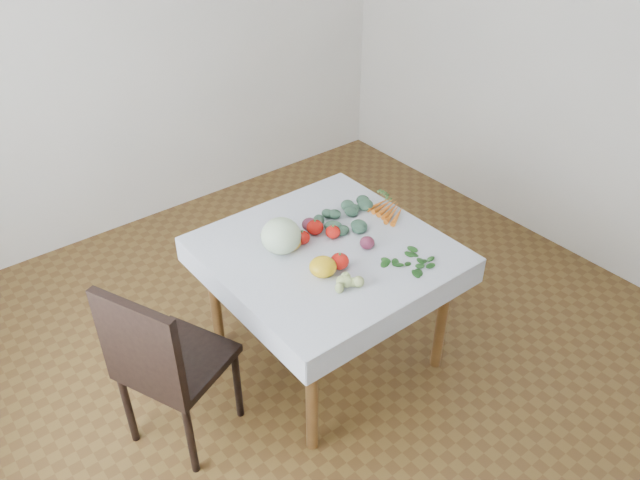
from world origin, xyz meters
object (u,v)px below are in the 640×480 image
at_px(table, 327,264).
at_px(carrot_bunch, 388,210).
at_px(cabbage, 281,236).
at_px(heirloom_back, 291,242).
at_px(chair, 162,360).

distance_m(table, carrot_bunch, 0.50).
height_order(table, carrot_bunch, carrot_bunch).
relative_size(cabbage, heirloom_back, 1.87).
xyz_separation_m(chair, carrot_bunch, (1.43, 0.05, 0.22)).
xyz_separation_m(table, cabbage, (-0.19, 0.12, 0.19)).
bearing_deg(carrot_bunch, table, -173.03).
bearing_deg(cabbage, heirloom_back, -15.02).
bearing_deg(table, chair, 179.75).
relative_size(cabbage, carrot_bunch, 0.85).
bearing_deg(table, carrot_bunch, 6.97).
bearing_deg(cabbage, carrot_bunch, -5.57).
distance_m(cabbage, carrot_bunch, 0.68).
bearing_deg(carrot_bunch, chair, -177.81).
bearing_deg(heirloom_back, cabbage, 164.98).
distance_m(chair, heirloom_back, 0.84).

